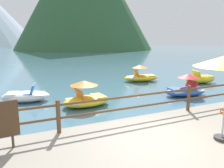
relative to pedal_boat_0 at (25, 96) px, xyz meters
The scene contains 7 objects.
ground_plane 33.23m from the pedal_boat_0, 84.94° to the left, with size 200.00×200.00×0.00m, color #477084.
dock_railing 6.14m from the pedal_boat_0, 61.26° to the right, with size 23.92×0.12×0.95m.
pedal_boat_0 is the anchor object (origin of this frame).
pedal_boat_1 3.17m from the pedal_boat_0, 38.64° to the right, with size 2.29×1.49×1.19m.
pedal_boat_2 11.46m from the pedal_boat_0, ahead, with size 2.39×1.56×0.90m.
pedal_boat_3 8.33m from the pedal_boat_0, 16.76° to the right, with size 2.50×1.53×1.19m.
pedal_boat_4 8.36m from the pedal_boat_0, 15.37° to the left, with size 2.75×1.70×1.21m.
Camera 1 is at (-3.47, -4.36, 2.97)m, focal length 35.24 mm.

